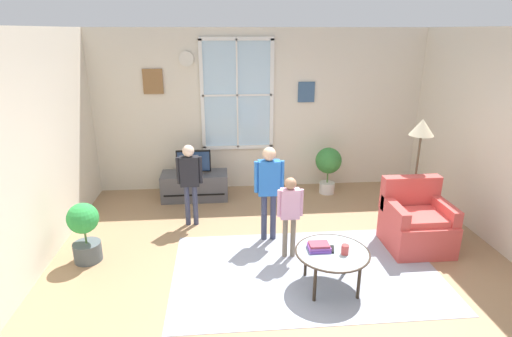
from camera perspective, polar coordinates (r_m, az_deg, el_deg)
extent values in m
cube|color=#9E7A56|center=(4.83, 4.06, -14.93)|extent=(6.17, 6.35, 0.02)
cube|color=beige|center=(7.05, 0.58, 8.11)|extent=(5.57, 0.12, 2.71)
cube|color=silver|center=(6.90, -2.66, 10.25)|extent=(1.16, 0.02, 1.80)
cube|color=white|center=(6.81, -2.77, 17.72)|extent=(1.22, 0.04, 0.06)
cube|color=white|center=(7.08, -2.54, 3.01)|extent=(1.22, 0.04, 0.06)
cube|color=white|center=(6.88, -7.55, 10.08)|extent=(0.06, 0.04, 1.80)
cube|color=white|center=(6.93, 2.22, 10.29)|extent=(0.06, 0.04, 1.80)
cube|color=white|center=(6.88, -2.65, 10.22)|extent=(0.03, 0.04, 1.80)
cube|color=white|center=(6.88, -2.65, 10.22)|extent=(1.16, 0.04, 0.03)
cube|color=olive|center=(6.94, -14.24, 11.73)|extent=(0.32, 0.03, 0.40)
cube|color=#38567A|center=(7.04, 7.06, 10.58)|extent=(0.28, 0.03, 0.34)
cylinder|color=silver|center=(6.83, -9.73, 14.90)|extent=(0.24, 0.04, 0.24)
cube|color=beige|center=(4.70, -32.23, -0.40)|extent=(0.12, 5.75, 2.71)
cube|color=#999EAD|center=(4.93, 6.96, -14.07)|extent=(3.06, 1.88, 0.01)
cube|color=#4C4C51|center=(6.82, -8.55, -2.41)|extent=(1.08, 0.47, 0.44)
cube|color=black|center=(6.62, -8.64, -3.70)|extent=(0.97, 0.02, 0.02)
cylinder|color=#4C4C4C|center=(6.73, -8.65, -0.45)|extent=(0.08, 0.08, 0.05)
cube|color=black|center=(6.68, -8.73, 1.05)|extent=(0.55, 0.05, 0.36)
cube|color=navy|center=(6.65, -8.74, 0.97)|extent=(0.51, 0.01, 0.32)
cube|color=#D14C47|center=(5.65, 21.56, -8.38)|extent=(0.76, 0.72, 0.42)
cube|color=#D14C47|center=(5.72, 20.79, -3.16)|extent=(0.76, 0.16, 0.45)
cube|color=#D14C47|center=(5.39, 18.89, -5.75)|extent=(0.12, 0.65, 0.20)
cube|color=#D14C47|center=(5.67, 24.84, -5.27)|extent=(0.12, 0.65, 0.20)
cube|color=#E1524D|center=(5.51, 22.10, -6.29)|extent=(0.61, 0.50, 0.08)
cylinder|color=#99B2B7|center=(4.50, 10.64, -11.45)|extent=(0.78, 0.78, 0.02)
torus|color=#3F3328|center=(4.50, 10.64, -11.45)|extent=(0.80, 0.80, 0.02)
cylinder|color=#33281E|center=(4.75, 6.97, -12.53)|extent=(0.04, 0.04, 0.42)
cylinder|color=#33281E|center=(4.86, 12.45, -12.08)|extent=(0.04, 0.04, 0.42)
cylinder|color=#33281E|center=(4.37, 8.24, -15.65)|extent=(0.04, 0.04, 0.42)
cylinder|color=#33281E|center=(4.49, 14.22, -15.05)|extent=(0.04, 0.04, 0.42)
cube|color=#6E43B2|center=(4.49, 8.79, -11.02)|extent=(0.23, 0.19, 0.03)
cube|color=#9953B8|center=(4.48, 8.80, -10.72)|extent=(0.23, 0.17, 0.03)
cube|color=#983849|center=(4.47, 8.82, -10.45)|extent=(0.21, 0.15, 0.02)
cylinder|color=#BF3F3F|center=(4.45, 12.35, -11.02)|extent=(0.08, 0.08, 0.11)
cube|color=black|center=(4.51, 10.62, -11.05)|extent=(0.07, 0.15, 0.02)
cylinder|color=#726656|center=(5.06, 4.08, -9.60)|extent=(0.06, 0.06, 0.53)
cylinder|color=#726656|center=(5.08, 5.19, -9.54)|extent=(0.06, 0.06, 0.53)
cube|color=#DB9EBC|center=(4.87, 4.78, -4.93)|extent=(0.23, 0.12, 0.37)
sphere|color=#A87A5B|center=(4.77, 4.86, -2.10)|extent=(0.14, 0.14, 0.14)
cylinder|color=#DB9EBC|center=(4.83, 3.26, -4.89)|extent=(0.05, 0.05, 0.33)
cylinder|color=#DB9EBC|center=(4.87, 6.37, -4.75)|extent=(0.05, 0.05, 0.33)
cylinder|color=#333851|center=(5.90, -9.59, -5.10)|extent=(0.07, 0.07, 0.60)
cylinder|color=#333851|center=(5.89, -8.49, -5.08)|extent=(0.07, 0.07, 0.60)
cube|color=black|center=(5.71, -9.30, -0.38)|extent=(0.26, 0.14, 0.43)
sphere|color=beige|center=(5.62, -9.46, 2.45)|extent=(0.16, 0.16, 0.16)
cylinder|color=black|center=(5.70, -10.85, -0.29)|extent=(0.05, 0.05, 0.38)
cylinder|color=black|center=(5.67, -7.80, -0.20)|extent=(0.05, 0.05, 0.38)
cylinder|color=#333851|center=(5.42, 1.13, -6.83)|extent=(0.08, 0.08, 0.65)
cylinder|color=#333851|center=(5.43, 2.41, -6.77)|extent=(0.08, 0.08, 0.65)
cube|color=blue|center=(5.21, 1.83, -1.31)|extent=(0.28, 0.15, 0.46)
sphere|color=#D8AD8C|center=(5.11, 1.87, 2.04)|extent=(0.18, 0.18, 0.18)
cylinder|color=blue|center=(5.16, 0.05, -1.20)|extent=(0.06, 0.06, 0.41)
cylinder|color=blue|center=(5.20, 3.65, -1.09)|extent=(0.06, 0.06, 0.41)
cylinder|color=silver|center=(7.12, 9.89, -2.65)|extent=(0.26, 0.26, 0.19)
cylinder|color=#4C7238|center=(7.06, 9.98, -1.27)|extent=(0.02, 0.02, 0.18)
sphere|color=#347B36|center=(6.96, 10.12, 1.10)|extent=(0.44, 0.44, 0.44)
cylinder|color=#4C565B|center=(5.44, -22.49, -10.69)|extent=(0.33, 0.33, 0.23)
cylinder|color=#4C7238|center=(5.36, -22.74, -8.91)|extent=(0.02, 0.02, 0.15)
sphere|color=green|center=(5.25, -23.09, -6.42)|extent=(0.37, 0.37, 0.37)
cylinder|color=black|center=(6.26, 20.61, -7.54)|extent=(0.26, 0.26, 0.03)
cylinder|color=brown|center=(6.01, 21.33, -1.84)|extent=(0.03, 0.03, 1.36)
cone|color=beige|center=(5.80, 22.24, 5.38)|extent=(0.32, 0.32, 0.22)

